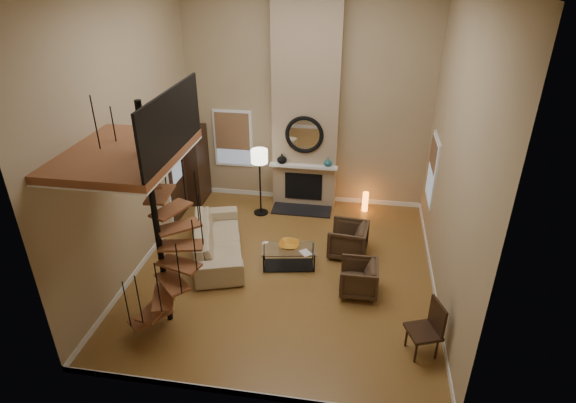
% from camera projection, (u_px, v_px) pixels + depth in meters
% --- Properties ---
extents(ground, '(6.00, 6.50, 0.01)m').
position_uv_depth(ground, '(285.00, 270.00, 9.90)').
color(ground, '#A37334').
rests_on(ground, ground).
extents(back_wall, '(6.00, 0.02, 5.50)m').
position_uv_depth(back_wall, '(307.00, 98.00, 11.45)').
color(back_wall, tan).
rests_on(back_wall, ground).
extents(front_wall, '(6.00, 0.02, 5.50)m').
position_uv_depth(front_wall, '(240.00, 242.00, 5.78)').
color(front_wall, tan).
rests_on(front_wall, ground).
extents(left_wall, '(0.02, 6.50, 5.50)m').
position_uv_depth(left_wall, '(129.00, 137.00, 9.04)').
color(left_wall, tan).
rests_on(left_wall, ground).
extents(right_wall, '(0.02, 6.50, 5.50)m').
position_uv_depth(right_wall, '(456.00, 156.00, 8.18)').
color(right_wall, tan).
rests_on(right_wall, ground).
extents(baseboard_back, '(6.00, 0.02, 0.12)m').
position_uv_depth(baseboard_back, '(305.00, 197.00, 12.69)').
color(baseboard_back, white).
rests_on(baseboard_back, ground).
extents(baseboard_front, '(6.00, 0.02, 0.12)m').
position_uv_depth(baseboard_front, '(249.00, 394.00, 7.04)').
color(baseboard_front, white).
rests_on(baseboard_front, ground).
extents(baseboard_left, '(0.02, 6.50, 0.12)m').
position_uv_depth(baseboard_left, '(149.00, 254.00, 10.29)').
color(baseboard_left, white).
rests_on(baseboard_left, ground).
extents(baseboard_right, '(0.02, 6.50, 0.12)m').
position_uv_depth(baseboard_right, '(433.00, 281.00, 9.44)').
color(baseboard_right, white).
rests_on(baseboard_right, ground).
extents(chimney_breast, '(1.60, 0.38, 5.50)m').
position_uv_depth(chimney_breast, '(306.00, 100.00, 11.28)').
color(chimney_breast, tan).
rests_on(chimney_breast, ground).
extents(hearth, '(1.50, 0.60, 0.04)m').
position_uv_depth(hearth, '(302.00, 210.00, 12.13)').
color(hearth, black).
rests_on(hearth, ground).
extents(firebox, '(0.95, 0.02, 0.72)m').
position_uv_depth(firebox, '(303.00, 186.00, 12.13)').
color(firebox, black).
rests_on(firebox, chimney_breast).
extents(mantel, '(1.70, 0.18, 0.06)m').
position_uv_depth(mantel, '(303.00, 166.00, 11.78)').
color(mantel, white).
rests_on(mantel, chimney_breast).
extents(mirror_frame, '(0.94, 0.10, 0.94)m').
position_uv_depth(mirror_frame, '(304.00, 135.00, 11.46)').
color(mirror_frame, black).
rests_on(mirror_frame, chimney_breast).
extents(mirror_disc, '(0.80, 0.01, 0.80)m').
position_uv_depth(mirror_disc, '(304.00, 135.00, 11.47)').
color(mirror_disc, white).
rests_on(mirror_disc, chimney_breast).
extents(vase_left, '(0.24, 0.24, 0.25)m').
position_uv_depth(vase_left, '(282.00, 158.00, 11.82)').
color(vase_left, black).
rests_on(vase_left, mantel).
extents(vase_right, '(0.20, 0.20, 0.21)m').
position_uv_depth(vase_right, '(328.00, 162.00, 11.67)').
color(vase_right, '#1B5760').
rests_on(vase_right, mantel).
extents(window_back, '(1.02, 0.06, 1.52)m').
position_uv_depth(window_back, '(233.00, 138.00, 12.22)').
color(window_back, white).
rests_on(window_back, back_wall).
extents(window_right, '(0.06, 1.02, 1.52)m').
position_uv_depth(window_right, '(433.00, 169.00, 10.46)').
color(window_right, white).
rests_on(window_right, right_wall).
extents(entry_door, '(0.10, 1.05, 2.16)m').
position_uv_depth(entry_door, '(176.00, 178.00, 11.40)').
color(entry_door, white).
rests_on(entry_door, ground).
extents(loft, '(1.70, 2.20, 1.09)m').
position_uv_depth(loft, '(130.00, 151.00, 7.10)').
color(loft, brown).
rests_on(loft, left_wall).
extents(spiral_stair, '(1.47, 1.47, 4.06)m').
position_uv_depth(spiral_stair, '(159.00, 234.00, 7.75)').
color(spiral_stair, black).
rests_on(spiral_stair, ground).
extents(hutch, '(0.43, 0.91, 2.03)m').
position_uv_depth(hutch, '(196.00, 166.00, 12.29)').
color(hutch, black).
rests_on(hutch, ground).
extents(sofa, '(1.67, 2.64, 0.72)m').
position_uv_depth(sofa, '(217.00, 240.00, 10.19)').
color(sofa, tan).
rests_on(sofa, ground).
extents(armchair_near, '(0.89, 0.87, 0.74)m').
position_uv_depth(armchair_near, '(351.00, 240.00, 10.24)').
color(armchair_near, '#463120').
rests_on(armchair_near, ground).
extents(armchair_far, '(0.73, 0.71, 0.66)m').
position_uv_depth(armchair_far, '(362.00, 278.00, 9.05)').
color(armchair_far, '#463120').
rests_on(armchair_far, ground).
extents(coffee_table, '(1.20, 0.75, 0.43)m').
position_uv_depth(coffee_table, '(289.00, 255.00, 9.87)').
color(coffee_table, silver).
rests_on(coffee_table, ground).
extents(bowl, '(0.43, 0.43, 0.11)m').
position_uv_depth(bowl, '(289.00, 245.00, 9.82)').
color(bowl, orange).
rests_on(bowl, coffee_table).
extents(book, '(0.30, 0.31, 0.02)m').
position_uv_depth(book, '(305.00, 253.00, 9.61)').
color(book, gray).
rests_on(book, coffee_table).
extents(floor_lamp, '(0.40, 0.40, 1.71)m').
position_uv_depth(floor_lamp, '(259.00, 161.00, 11.38)').
color(floor_lamp, black).
rests_on(floor_lamp, ground).
extents(accent_lamp, '(0.15, 0.15, 0.52)m').
position_uv_depth(accent_lamp, '(365.00, 202.00, 12.03)').
color(accent_lamp, orange).
rests_on(accent_lamp, ground).
extents(side_chair, '(0.63, 0.63, 1.02)m').
position_uv_depth(side_chair, '(429.00, 327.00, 7.64)').
color(side_chair, black).
rests_on(side_chair, ground).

